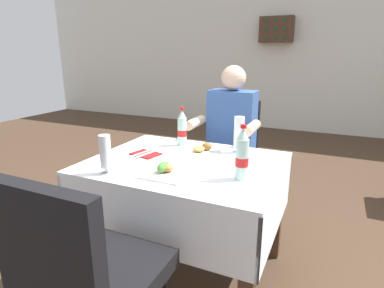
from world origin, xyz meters
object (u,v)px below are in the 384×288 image
at_px(plate_far_diner, 201,150).
at_px(wall_bottle_rack, 277,29).
at_px(seated_diner_far, 229,137).
at_px(plate_near_camera, 166,170).
at_px(cola_bottle_primary, 242,156).
at_px(napkin_cutlery_set, 146,154).
at_px(chair_far_diner_seat, 228,152).
at_px(chair_near_camera_side, 89,274).
at_px(beer_glass_left, 105,154).
at_px(main_dining_table, 185,188).
at_px(cola_bottle_secondary, 182,129).
at_px(beer_glass_middle, 239,134).

bearing_deg(plate_far_diner, wall_bottle_rack, 94.20).
xyz_separation_m(seated_diner_far, wall_bottle_rack, (-0.31, 3.45, 1.02)).
relative_size(plate_near_camera, cola_bottle_primary, 0.86).
relative_size(plate_far_diner, napkin_cutlery_set, 1.22).
distance_m(plate_near_camera, wall_bottle_rack, 4.50).
distance_m(chair_far_diner_seat, wall_bottle_rack, 3.55).
bearing_deg(plate_far_diner, napkin_cutlery_set, -149.31).
bearing_deg(plate_near_camera, plate_far_diner, 86.71).
distance_m(chair_near_camera_side, seated_diner_far, 1.56).
xyz_separation_m(chair_far_diner_seat, napkin_cutlery_set, (-0.28, -0.81, 0.19)).
distance_m(plate_far_diner, beer_glass_left, 0.63).
height_order(chair_far_diner_seat, seated_diner_far, seated_diner_far).
bearing_deg(seated_diner_far, plate_far_diner, -92.30).
bearing_deg(napkin_cutlery_set, beer_glass_left, -91.67).
xyz_separation_m(main_dining_table, beer_glass_left, (-0.29, -0.35, 0.28)).
height_order(cola_bottle_secondary, napkin_cutlery_set, cola_bottle_secondary).
xyz_separation_m(plate_near_camera, beer_glass_left, (-0.29, -0.13, 0.09)).
height_order(cola_bottle_primary, cola_bottle_secondary, cola_bottle_primary).
relative_size(cola_bottle_primary, wall_bottle_rack, 0.50).
bearing_deg(chair_near_camera_side, seated_diner_far, 88.53).
bearing_deg(cola_bottle_primary, chair_near_camera_side, -118.06).
bearing_deg(cola_bottle_secondary, chair_near_camera_side, -81.72).
relative_size(chair_near_camera_side, beer_glass_left, 4.63).
distance_m(beer_glass_left, wall_bottle_rack, 4.60).
height_order(beer_glass_left, napkin_cutlery_set, beer_glass_left).
bearing_deg(beer_glass_left, plate_near_camera, 23.98).
height_order(main_dining_table, plate_far_diner, plate_far_diner).
bearing_deg(cola_bottle_primary, cola_bottle_secondary, 141.71).
bearing_deg(chair_far_diner_seat, beer_glass_middle, -66.16).
height_order(main_dining_table, cola_bottle_primary, cola_bottle_primary).
height_order(main_dining_table, seated_diner_far, seated_diner_far).
relative_size(seated_diner_far, wall_bottle_rack, 2.25).
bearing_deg(wall_bottle_rack, main_dining_table, -86.24).
relative_size(seated_diner_far, beer_glass_left, 6.01).
bearing_deg(cola_bottle_primary, seated_diner_far, 111.58).
distance_m(chair_near_camera_side, napkin_cutlery_set, 0.91).
height_order(main_dining_table, cola_bottle_secondary, cola_bottle_secondary).
bearing_deg(seated_diner_far, cola_bottle_secondary, -115.82).
distance_m(plate_far_diner, beer_glass_middle, 0.26).
xyz_separation_m(cola_bottle_primary, cola_bottle_secondary, (-0.54, 0.43, -0.01)).
distance_m(chair_near_camera_side, plate_near_camera, 0.64).
height_order(chair_far_diner_seat, plate_far_diner, chair_far_diner_seat).
bearing_deg(beer_glass_left, seated_diner_far, 72.81).
xyz_separation_m(napkin_cutlery_set, wall_bottle_rack, (0.01, 4.15, 0.99)).
height_order(chair_far_diner_seat, cola_bottle_secondary, cola_bottle_secondary).
height_order(plate_near_camera, wall_bottle_rack, wall_bottle_rack).
relative_size(main_dining_table, napkin_cutlery_set, 5.62).
xyz_separation_m(chair_near_camera_side, wall_bottle_rack, (-0.27, 5.00, 1.18)).
relative_size(main_dining_table, chair_near_camera_side, 1.14).
xyz_separation_m(chair_near_camera_side, beer_glass_left, (-0.29, 0.48, 0.29)).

